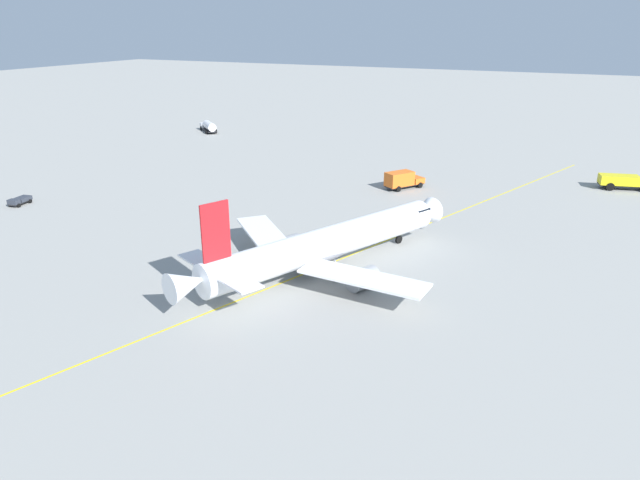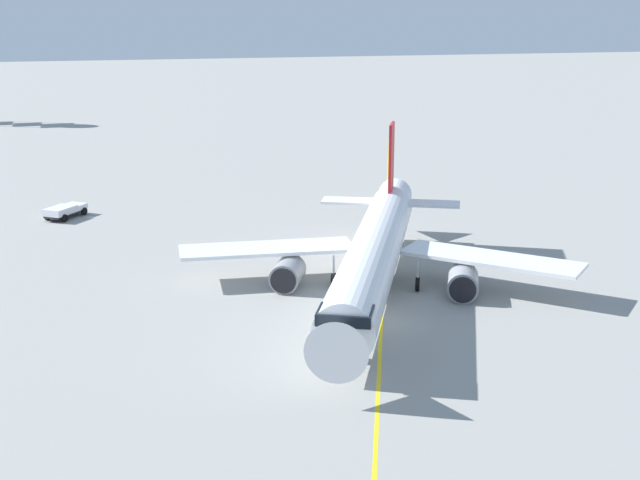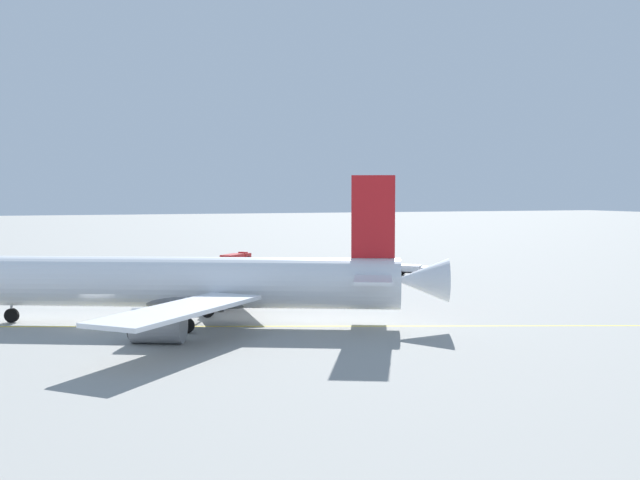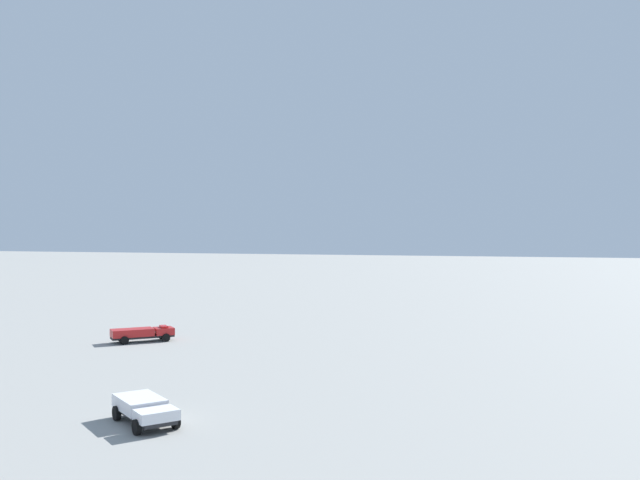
% 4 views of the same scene
% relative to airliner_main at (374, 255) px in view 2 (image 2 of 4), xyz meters
% --- Properties ---
extents(ground_plane, '(600.00, 600.00, 0.00)m').
position_rel_airliner_main_xyz_m(ground_plane, '(-6.09, 1.45, -3.04)').
color(ground_plane, gray).
extents(airliner_main, '(37.82, 29.64, 11.25)m').
position_rel_airliner_main_xyz_m(airliner_main, '(0.00, 0.00, 0.00)').
color(airliner_main, white).
rests_on(airliner_main, ground_plane).
extents(pushback_tug_truck, '(5.16, 4.59, 1.30)m').
position_rel_airliner_main_xyz_m(pushback_tug_truck, '(31.54, 23.31, -2.24)').
color(pushback_tug_truck, '#232326').
rests_on(pushback_tug_truck, ground_plane).
extents(taxiway_centreline, '(146.89, 52.59, 0.01)m').
position_rel_airliner_main_xyz_m(taxiway_centreline, '(2.63, -1.69, -3.04)').
color(taxiway_centreline, yellow).
rests_on(taxiway_centreline, ground_plane).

